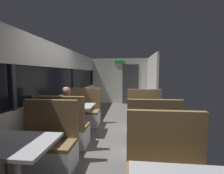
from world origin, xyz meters
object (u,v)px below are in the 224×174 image
dining_table_rear_aisle (148,113)px  seated_passenger (66,120)px  bench_mid_window_facing_end (65,131)px  dining_table_near_window (15,150)px  bench_mid_window_facing_entry (84,114)px  dining_table_mid_window (76,109)px  bench_near_window_facing_entry (47,148)px  bench_rear_aisle_facing_entry (145,117)px  bench_rear_aisle_facing_end (152,138)px

dining_table_rear_aisle → seated_passenger: (-1.79, -0.43, -0.10)m
bench_mid_window_facing_end → dining_table_rear_aisle: size_ratio=1.22×
dining_table_near_window → dining_table_rear_aisle: (1.79, 1.95, 0.00)m
dining_table_near_window → bench_mid_window_facing_entry: size_ratio=0.82×
dining_table_mid_window → bench_mid_window_facing_end: size_ratio=0.82×
bench_mid_window_facing_entry → dining_table_rear_aisle: (1.79, -0.90, 0.31)m
dining_table_rear_aisle → bench_near_window_facing_entry: bearing=-145.1°
dining_table_near_window → bench_mid_window_facing_entry: 2.86m
dining_table_near_window → bench_rear_aisle_facing_entry: size_ratio=0.82×
bench_near_window_facing_entry → dining_table_mid_window: (0.00, 1.45, 0.31)m
dining_table_near_window → bench_mid_window_facing_end: bench_mid_window_facing_end is taller
dining_table_mid_window → dining_table_near_window: bearing=-90.0°
dining_table_near_window → seated_passenger: (0.00, 1.52, -0.10)m
bench_mid_window_facing_end → dining_table_rear_aisle: bench_mid_window_facing_end is taller
bench_mid_window_facing_entry → bench_rear_aisle_facing_end: size_ratio=1.00×
bench_mid_window_facing_end → bench_rear_aisle_facing_entry: same height
bench_near_window_facing_entry → dining_table_mid_window: 1.48m
bench_rear_aisle_facing_end → seated_passenger: 1.82m
bench_mid_window_facing_end → bench_mid_window_facing_entry: same height
bench_near_window_facing_entry → bench_rear_aisle_facing_end: 1.87m
dining_table_rear_aisle → seated_passenger: 1.84m
bench_near_window_facing_entry → bench_mid_window_facing_end: bearing=90.0°
bench_mid_window_facing_entry → seated_passenger: bearing=-90.0°
dining_table_near_window → bench_near_window_facing_entry: bench_near_window_facing_entry is taller
bench_mid_window_facing_end → bench_rear_aisle_facing_end: (1.79, -0.20, 0.00)m
bench_mid_window_facing_end → dining_table_rear_aisle: (1.79, 0.50, 0.31)m
dining_table_mid_window → bench_mid_window_facing_entry: bench_mid_window_facing_entry is taller
dining_table_near_window → dining_table_mid_window: (0.00, 2.15, 0.00)m
dining_table_near_window → bench_rear_aisle_facing_end: bearing=34.9°
bench_mid_window_facing_end → bench_near_window_facing_entry: bearing=-90.0°
dining_table_mid_window → dining_table_rear_aisle: (1.79, -0.20, 0.00)m
bench_near_window_facing_entry → seated_passenger: (0.00, 0.82, 0.21)m
dining_table_rear_aisle → bench_rear_aisle_facing_end: bench_rear_aisle_facing_end is taller
dining_table_mid_window → dining_table_rear_aisle: bearing=-6.4°
bench_mid_window_facing_entry → bench_rear_aisle_facing_end: 2.40m
dining_table_rear_aisle → bench_mid_window_facing_end: bearing=-164.4°
bench_near_window_facing_entry → seated_passenger: bearing=90.0°
bench_near_window_facing_entry → bench_rear_aisle_facing_end: (1.79, 0.55, 0.00)m
dining_table_near_window → dining_table_rear_aisle: bearing=47.4°
dining_table_near_window → seated_passenger: bearing=90.0°
bench_near_window_facing_entry → bench_mid_window_facing_end: size_ratio=1.00×
bench_near_window_facing_entry → bench_rear_aisle_facing_entry: (1.79, 1.95, 0.00)m
dining_table_near_window → bench_mid_window_facing_end: size_ratio=0.82×
dining_table_rear_aisle → bench_rear_aisle_facing_entry: 0.77m
bench_near_window_facing_entry → seated_passenger: 0.85m
bench_near_window_facing_entry → bench_rear_aisle_facing_entry: same height
bench_rear_aisle_facing_end → dining_table_mid_window: bearing=153.3°
dining_table_rear_aisle → bench_rear_aisle_facing_end: bearing=-90.0°
bench_mid_window_facing_end → bench_rear_aisle_facing_end: size_ratio=1.00×
bench_mid_window_facing_end → seated_passenger: 0.22m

